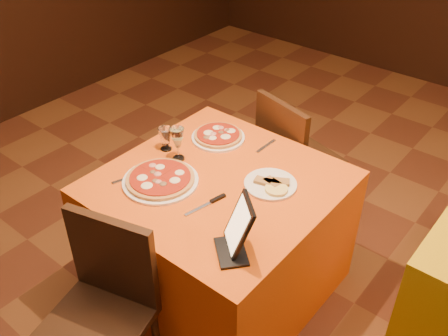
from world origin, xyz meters
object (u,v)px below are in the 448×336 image
Objects in this scene: main_table at (219,236)px; pizza_near at (160,180)px; water_glass at (165,139)px; pizza_far at (218,136)px; chair_main_far at (301,159)px; wine_glass at (178,144)px; tablet at (239,225)px; chair_main_near at (94,326)px.

main_table is 2.90× the size of pizza_near.
main_table is at bearing -5.19° from water_glass.
pizza_near is at bearing -137.66° from main_table.
water_glass reaches higher than main_table.
chair_main_far is at bearing 63.34° from pizza_far.
tablet is at bearing -25.84° from wine_glass.
chair_main_near reaches higher than pizza_far.
pizza_near is at bearing -70.39° from wine_glass.
main_table is 0.55m from pizza_far.
chair_main_near reaches higher than water_glass.
main_table is 0.60m from water_glass.
main_table is at bearing -179.59° from tablet.
chair_main_far is at bearing 90.00° from main_table.
wine_glass is (-0.07, 0.21, 0.08)m from pizza_near.
pizza_near is at bearing 92.87° from chair_main_far.
main_table is 3.66× the size of pizza_far.
tablet is (0.36, -0.30, 0.49)m from main_table.
water_glass is 0.84m from tablet.
tablet is at bearing -39.88° from main_table.
chair_main_near is at bearing -71.21° from wine_glass.
chair_main_far is 1.07m from pizza_near.
wine_glass is at bearing 93.47° from chair_main_near.
chair_main_near is at bearing -90.00° from main_table.
pizza_near and pizza_far have the same top height.
wine_glass reaches higher than pizza_far.
pizza_far is 1.58× the size of wine_glass.
chair_main_near is 3.73× the size of tablet.
tablet is at bearing -44.29° from pizza_far.
chair_main_near is 0.77m from tablet.
pizza_far is 2.31× the size of water_glass.
tablet reaches higher than pizza_near.
chair_main_far reaches higher than water_glass.
chair_main_near is at bearing -71.48° from pizza_near.
chair_main_far is at bearing 77.96° from pizza_near.
water_glass is at bearing 174.81° from main_table.
chair_main_near reaches higher than main_table.
pizza_near is at bearing -150.29° from tablet.
main_table is 0.68m from tablet.
water_glass is at bearing 77.22° from chair_main_far.
wine_glass reaches higher than pizza_near.
chair_main_near is at bearing 104.91° from chair_main_far.
water_glass reaches higher than pizza_near.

